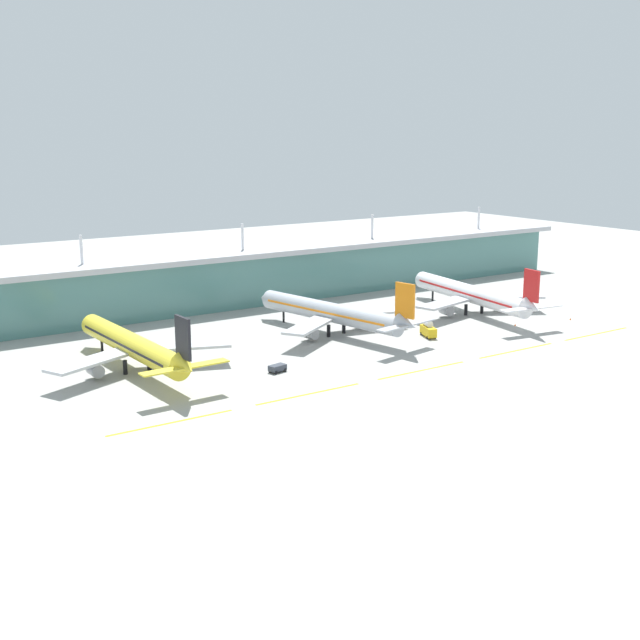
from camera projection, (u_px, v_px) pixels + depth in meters
ground_plane at (431, 369)px, 208.30m from camera, size 600.00×600.00×0.00m
terminal_building at (236, 274)px, 289.62m from camera, size 288.00×34.00×27.81m
airliner_near at (134, 346)px, 205.06m from camera, size 48.77×64.35×18.90m
airliner_middle at (333, 313)px, 242.21m from camera, size 47.97×63.74×18.90m
airliner_far at (472, 294)px, 269.93m from camera, size 48.30×67.27×18.90m
taxiway_stripe_west at (171, 423)px, 169.67m from camera, size 28.00×0.70×0.04m
taxiway_stripe_mid_west at (309, 394)px, 188.22m from camera, size 28.00×0.70×0.04m
taxiway_stripe_centre at (422, 370)px, 206.78m from camera, size 28.00×0.70×0.04m
taxiway_stripe_mid_east at (516, 351)px, 225.33m from camera, size 28.00×0.70×0.04m
taxiway_stripe_east at (596, 334)px, 243.89m from camera, size 28.00×0.70×0.04m
pushback_tug at (277, 368)px, 205.16m from camera, size 4.80×3.28×1.85m
fuel_truck at (428, 329)px, 240.21m from camera, size 4.87×7.66×4.95m
safety_cone_left_wingtip at (570, 319)px, 261.81m from camera, size 0.56×0.56×0.70m
safety_cone_nose_front at (515, 325)px, 254.06m from camera, size 0.56×0.56×0.70m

